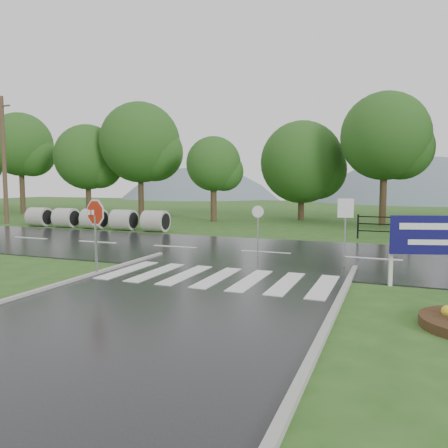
% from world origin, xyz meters
% --- Properties ---
extents(ground, '(120.00, 120.00, 0.00)m').
position_xyz_m(ground, '(0.00, 0.00, 0.00)').
color(ground, '#2A541C').
rests_on(ground, ground).
extents(main_road, '(90.00, 8.00, 0.04)m').
position_xyz_m(main_road, '(0.00, 10.00, 0.00)').
color(main_road, black).
rests_on(main_road, ground).
extents(crosswalk, '(6.50, 2.80, 0.02)m').
position_xyz_m(crosswalk, '(0.00, 5.00, 0.06)').
color(crosswalk, silver).
rests_on(crosswalk, ground).
extents(hills, '(102.00, 48.00, 48.00)m').
position_xyz_m(hills, '(3.49, 65.00, -15.54)').
color(hills, slate).
rests_on(hills, ground).
extents(treeline, '(83.20, 5.20, 10.00)m').
position_xyz_m(treeline, '(1.00, 24.00, 0.00)').
color(treeline, '#1F4B17').
rests_on(treeline, ground).
extents(culvert_pipes, '(9.70, 1.20, 1.20)m').
position_xyz_m(culvert_pipes, '(-12.07, 15.00, 0.60)').
color(culvert_pipes, '#9E9B93').
rests_on(culvert_pipes, ground).
extents(stop_sign, '(1.04, 0.31, 2.43)m').
position_xyz_m(stop_sign, '(-3.53, 4.16, 1.71)').
color(stop_sign, '#939399').
rests_on(stop_sign, ground).
extents(estate_billboard, '(2.13, 0.69, 1.92)m').
position_xyz_m(estate_billboard, '(5.62, 5.96, 1.32)').
color(estate_billboard, silver).
rests_on(estate_billboard, ground).
extents(reg_sign_small, '(0.50, 0.09, 2.25)m').
position_xyz_m(reg_sign_small, '(3.20, 8.03, 1.59)').
color(reg_sign_small, '#939399').
rests_on(reg_sign_small, ground).
extents(reg_sign_round, '(0.45, 0.06, 1.91)m').
position_xyz_m(reg_sign_round, '(-0.05, 9.09, 1.24)').
color(reg_sign_round, '#939399').
rests_on(reg_sign_round, ground).
extents(utility_pole_west, '(1.50, 0.28, 8.41)m').
position_xyz_m(utility_pole_west, '(-19.61, 15.50, 4.27)').
color(utility_pole_west, '#473523').
rests_on(utility_pole_west, ground).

